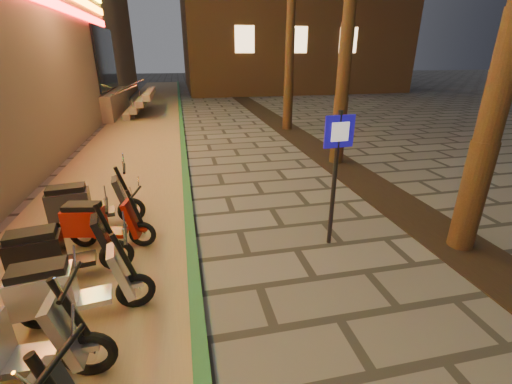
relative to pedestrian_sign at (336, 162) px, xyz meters
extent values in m
cube|color=#8C7251|center=(-4.06, 7.41, -1.47)|extent=(3.40, 60.00, 0.01)
cube|color=#225C30|center=(-2.36, 7.41, -1.43)|extent=(0.18, 60.00, 0.10)
cube|color=black|center=(2.14, 2.41, -1.47)|extent=(1.20, 40.00, 0.02)
cube|color=black|center=(-5.91, 15.41, 1.32)|extent=(0.08, 5.00, 3.00)
cube|color=gray|center=(-7.96, 15.41, -0.88)|extent=(5.00, 6.00, 1.20)
cube|color=gray|center=(-4.96, 15.41, -1.33)|extent=(0.35, 5.00, 0.30)
cube|color=gray|center=(-4.61, 15.41, -1.03)|extent=(0.35, 5.00, 0.30)
cube|color=gray|center=(-4.26, 15.41, -0.73)|extent=(0.35, 5.00, 0.30)
cube|color=gray|center=(-3.91, 15.41, -0.43)|extent=(0.35, 5.00, 0.30)
cylinder|color=silver|center=(-5.36, 13.41, -0.23)|extent=(2.09, 0.06, 0.81)
cylinder|color=silver|center=(-5.36, 17.41, -0.23)|extent=(2.09, 0.06, 0.81)
cube|color=#E7BA7F|center=(2.54, 21.38, 2.52)|extent=(1.40, 0.06, 1.80)
cube|color=#E7BA7F|center=(6.54, 21.38, 2.52)|extent=(1.40, 0.06, 1.80)
cube|color=#E7BA7F|center=(10.54, 21.38, 2.52)|extent=(1.40, 0.06, 1.80)
cylinder|color=#472D19|center=(2.14, -0.59, 1.25)|extent=(0.40, 0.40, 5.45)
cylinder|color=#472D19|center=(2.14, 4.41, 1.37)|extent=(0.40, 0.40, 5.70)
cylinder|color=#472D19|center=(2.14, 9.41, 1.50)|extent=(0.40, 0.40, 5.95)
cylinder|color=black|center=(0.00, 0.01, -0.34)|extent=(0.07, 0.07, 2.28)
cube|color=#130C9C|center=(0.00, -0.01, 0.48)|extent=(0.50, 0.07, 0.50)
cube|color=white|center=(0.00, -0.03, 0.48)|extent=(0.29, 0.04, 0.29)
cylinder|color=black|center=(-3.28, -2.95, -0.25)|extent=(0.24, 0.62, 0.05)
torus|color=black|center=(-3.44, -1.95, -1.21)|extent=(0.54, 0.11, 0.54)
cylinder|color=silver|center=(-3.44, -1.95, -1.21)|extent=(0.15, 0.11, 0.14)
cube|color=#B1AFB8|center=(-4.03, -1.94, -1.17)|extent=(0.58, 0.36, 0.08)
cube|color=#B1AFB8|center=(-3.59, -1.95, -0.86)|extent=(0.28, 0.42, 0.73)
cylinder|color=black|center=(-3.51, -1.95, -0.65)|extent=(0.29, 0.08, 0.77)
cylinder|color=black|center=(-3.46, -1.95, -0.32)|extent=(0.06, 0.60, 0.05)
cube|color=#B1AFB8|center=(-3.44, -1.95, -1.08)|extent=(0.23, 0.15, 0.06)
torus|color=black|center=(-4.16, -1.14, -1.23)|extent=(0.50, 0.17, 0.49)
cylinder|color=silver|center=(-4.16, -1.14, -1.23)|extent=(0.15, 0.11, 0.13)
torus|color=black|center=(-3.10, -0.99, -1.23)|extent=(0.50, 0.17, 0.49)
cylinder|color=silver|center=(-3.10, -0.99, -1.23)|extent=(0.15, 0.11, 0.13)
cube|color=silver|center=(-3.64, -1.06, -1.19)|extent=(0.56, 0.40, 0.08)
cube|color=silver|center=(-4.08, -1.13, -0.95)|extent=(0.71, 0.45, 0.48)
cube|color=black|center=(-4.08, -1.13, -0.68)|extent=(0.63, 0.39, 0.11)
cube|color=silver|center=(-3.23, -1.01, -0.91)|extent=(0.31, 0.41, 0.67)
cylinder|color=black|center=(-3.17, -1.00, -0.71)|extent=(0.27, 0.10, 0.70)
cylinder|color=black|center=(-3.12, -0.99, -0.41)|extent=(0.12, 0.55, 0.04)
cube|color=silver|center=(-3.10, -0.99, -1.11)|extent=(0.23, 0.16, 0.06)
torus|color=black|center=(-4.53, -0.26, -1.23)|extent=(0.51, 0.19, 0.50)
cylinder|color=silver|center=(-4.53, -0.26, -1.23)|extent=(0.15, 0.12, 0.14)
torus|color=black|center=(-3.47, -0.06, -1.23)|extent=(0.51, 0.19, 0.50)
cylinder|color=silver|center=(-3.47, -0.06, -1.23)|extent=(0.15, 0.12, 0.14)
cube|color=black|center=(-4.01, -0.16, -1.19)|extent=(0.58, 0.42, 0.08)
cube|color=black|center=(-4.46, -0.24, -0.94)|extent=(0.73, 0.48, 0.48)
cube|color=black|center=(-4.46, -0.24, -0.66)|extent=(0.64, 0.41, 0.12)
cube|color=black|center=(-3.60, -0.09, -0.90)|extent=(0.32, 0.43, 0.68)
cylinder|color=black|center=(-3.53, -0.07, -0.70)|extent=(0.27, 0.11, 0.72)
cylinder|color=black|center=(-3.49, -0.06, -0.39)|extent=(0.14, 0.56, 0.04)
cube|color=black|center=(-3.47, -0.06, -1.11)|extent=(0.23, 0.17, 0.06)
torus|color=black|center=(-4.13, 0.76, -1.25)|extent=(0.47, 0.18, 0.46)
cylinder|color=silver|center=(-4.13, 0.76, -1.25)|extent=(0.14, 0.11, 0.12)
torus|color=black|center=(-3.15, 0.57, -1.25)|extent=(0.47, 0.18, 0.46)
cylinder|color=silver|center=(-3.15, 0.57, -1.25)|extent=(0.14, 0.11, 0.12)
cube|color=maroon|center=(-3.65, 0.67, -1.21)|extent=(0.54, 0.39, 0.07)
cube|color=maroon|center=(-4.06, 0.75, -0.99)|extent=(0.68, 0.45, 0.44)
cube|color=black|center=(-4.06, 0.75, -0.73)|extent=(0.60, 0.38, 0.11)
cube|color=maroon|center=(-3.27, 0.60, -0.94)|extent=(0.30, 0.39, 0.63)
cylinder|color=black|center=(-3.21, 0.58, -0.77)|extent=(0.25, 0.11, 0.66)
cylinder|color=black|center=(-3.17, 0.58, -0.48)|extent=(0.14, 0.51, 0.04)
cube|color=maroon|center=(-3.15, 0.57, -1.14)|extent=(0.22, 0.16, 0.05)
torus|color=black|center=(-4.54, 1.39, -1.22)|extent=(0.53, 0.17, 0.52)
cylinder|color=silver|center=(-4.54, 1.39, -1.22)|extent=(0.15, 0.12, 0.14)
torus|color=black|center=(-3.43, 1.54, -1.22)|extent=(0.53, 0.17, 0.52)
cylinder|color=silver|center=(-3.43, 1.54, -1.22)|extent=(0.15, 0.12, 0.14)
cube|color=#292B2F|center=(-3.99, 1.46, -1.18)|extent=(0.59, 0.41, 0.08)
cube|color=#292B2F|center=(-4.46, 1.40, -0.93)|extent=(0.74, 0.47, 0.50)
cube|color=black|center=(-4.46, 1.40, -0.64)|extent=(0.65, 0.40, 0.12)
cube|color=#292B2F|center=(-3.57, 1.52, -0.88)|extent=(0.31, 0.43, 0.70)
cylinder|color=black|center=(-3.50, 1.53, -0.68)|extent=(0.28, 0.10, 0.74)
cylinder|color=black|center=(-3.45, 1.54, -0.36)|extent=(0.12, 0.58, 0.04)
cube|color=#292B2F|center=(-3.43, 1.54, -1.10)|extent=(0.24, 0.17, 0.06)
camera|label=1|loc=(-2.36, -4.82, 1.59)|focal=24.00mm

